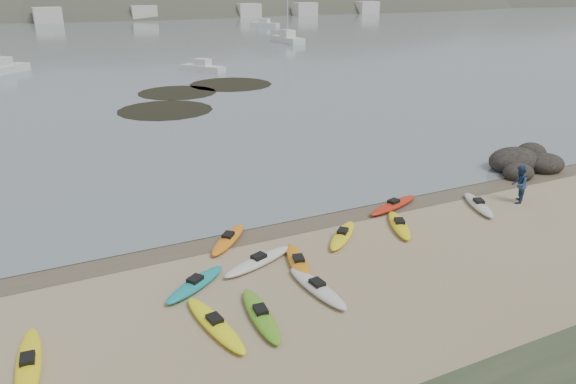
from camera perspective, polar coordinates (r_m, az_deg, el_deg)
ground at (r=26.14m, az=0.00°, el=-3.08°), size 600.00×600.00×0.00m
wet_sand at (r=25.89m, az=0.30°, el=-3.31°), size 60.00×60.00×0.00m
water at (r=321.78m, az=-25.65°, el=16.90°), size 1200.00×1200.00×0.00m
kayaks at (r=22.23m, az=0.88°, el=-7.10°), size 22.07×9.13×0.34m
person_east at (r=30.39m, az=22.43°, el=0.72°), size 1.19×1.14×1.93m
rock_cluster at (r=36.26m, az=22.82°, el=2.50°), size 5.07×3.69×1.60m
kelp_mats at (r=56.86m, az=-9.32°, el=9.77°), size 18.19×18.04×0.04m
moored_boats at (r=100.67m, az=-22.11°, el=13.57°), size 101.25×69.21×1.41m
far_hills at (r=222.70m, az=-13.58°, el=13.31°), size 550.00×135.00×80.00m
far_town at (r=167.48m, az=-21.56°, el=16.40°), size 199.00×5.00×4.00m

